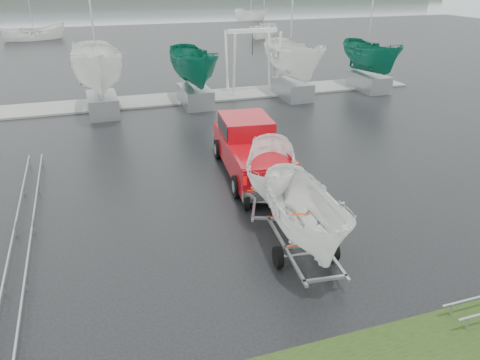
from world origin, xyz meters
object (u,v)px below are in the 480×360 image
at_px(pickup_truck, 250,146).
at_px(trailer_parked, 273,135).
at_px(trailer_hitched, 309,170).
at_px(boat_hoist, 252,52).

height_order(pickup_truck, trailer_parked, trailer_parked).
bearing_deg(trailer_parked, trailer_hitched, -72.68).
height_order(pickup_truck, trailer_hitched, trailer_hitched).
bearing_deg(pickup_truck, trailer_hitched, -90.00).
bearing_deg(boat_hoist, pickup_truck, -110.45).
xyz_separation_m(trailer_hitched, trailer_parked, (0.33, 3.21, -0.10)).
distance_m(trailer_hitched, boat_hoist, 19.72).
distance_m(pickup_truck, boat_hoist, 13.36).
bearing_deg(trailer_hitched, trailer_parked, 90.58).
bearing_deg(trailer_parked, boat_hoist, 95.46).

